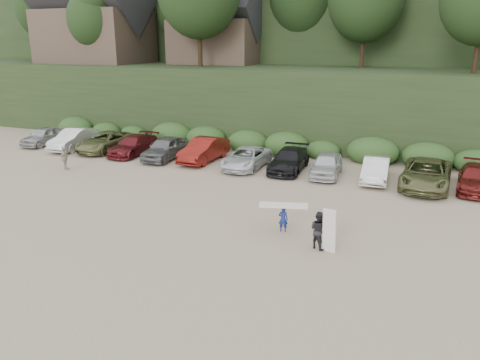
% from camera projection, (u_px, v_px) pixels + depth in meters
% --- Properties ---
extents(ground, '(120.00, 120.00, 0.00)m').
position_uv_depth(ground, '(237.00, 227.00, 21.58)').
color(ground, tan).
rests_on(ground, ground).
extents(hillside_backdrop, '(90.00, 41.50, 28.00)m').
position_uv_depth(hillside_backdrop, '(362.00, 11.00, 50.26)').
color(hillside_backdrop, black).
rests_on(hillside_backdrop, ground).
extents(parked_cars, '(34.02, 6.20, 1.63)m').
position_uv_depth(parked_cars, '(230.00, 154.00, 31.94)').
color(parked_cars, '#A2A3A7').
rests_on(parked_cars, ground).
extents(distant_walker, '(0.62, 0.98, 1.55)m').
position_uv_depth(distant_walker, '(65.00, 158.00, 30.76)').
color(distant_walker, '#A9A28F').
rests_on(distant_walker, ground).
extents(child_surfer, '(2.23, 1.16, 1.29)m').
position_uv_depth(child_surfer, '(283.00, 213.00, 20.83)').
color(child_surfer, navy).
rests_on(child_surfer, ground).
extents(adult_surfer, '(1.26, 0.91, 1.90)m').
position_uv_depth(adult_surfer, '(320.00, 230.00, 19.13)').
color(adult_surfer, black).
rests_on(adult_surfer, ground).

